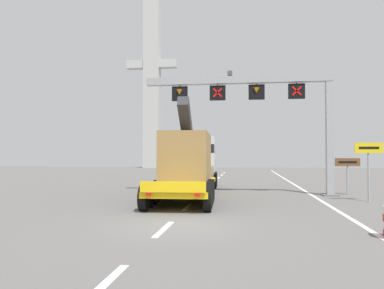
{
  "coord_description": "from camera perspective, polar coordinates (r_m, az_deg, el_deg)",
  "views": [
    {
      "loc": [
        2.28,
        -12.66,
        2.41
      ],
      "look_at": [
        -0.61,
        8.24,
        2.95
      ],
      "focal_mm": 35.38,
      "sensor_mm": 36.0,
      "label": 1
    }
  ],
  "objects": [
    {
      "name": "bridge_pylon_distant",
      "position": [
        68.61,
        -6.06,
        9.32
      ],
      "size": [
        9.0,
        2.0,
        29.69
      ],
      "color": "#B7B7B2",
      "rests_on": "ground"
    },
    {
      "name": "edge_line_right",
      "position": [
        25.08,
        16.95,
        -6.9
      ],
      "size": [
        0.2,
        63.0,
        0.01
      ],
      "primitive_type": "cube",
      "color": "silver",
      "rests_on": "ground"
    },
    {
      "name": "lane_markings",
      "position": [
        27.99,
        2.59,
        -6.38
      ],
      "size": [
        0.2,
        44.83,
        0.01
      ],
      "color": "silver",
      "rests_on": "ground"
    },
    {
      "name": "ground",
      "position": [
        13.08,
        -2.35,
        -12.08
      ],
      "size": [
        112.0,
        112.0,
        0.0
      ],
      "primitive_type": "plane",
      "color": "slate"
    },
    {
      "name": "tourist_info_sign_brown",
      "position": [
        24.1,
        22.39,
        -3.17
      ],
      "size": [
        1.41,
        0.15,
        2.17
      ],
      "color": "#9EA0A5",
      "rests_on": "ground"
    },
    {
      "name": "heavy_haul_truck_yellow",
      "position": [
        23.27,
        -0.08,
        -2.49
      ],
      "size": [
        3.6,
        14.16,
        5.3
      ],
      "color": "yellow",
      "rests_on": "ground"
    },
    {
      "name": "overhead_lane_gantry",
      "position": [
        23.12,
        10.51,
        6.86
      ],
      "size": [
        11.36,
        0.9,
        7.43
      ],
      "color": "#9EA0A5",
      "rests_on": "ground"
    },
    {
      "name": "exit_sign_yellow",
      "position": [
        21.16,
        25.08,
        -1.81
      ],
      "size": [
        1.35,
        0.15,
        2.99
      ],
      "color": "#9EA0A5",
      "rests_on": "ground"
    }
  ]
}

